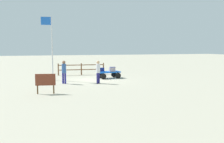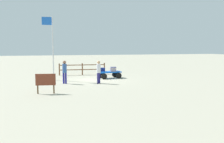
{
  "view_description": "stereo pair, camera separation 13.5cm",
  "coord_description": "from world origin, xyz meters",
  "px_view_note": "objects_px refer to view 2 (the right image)",
  "views": [
    {
      "loc": [
        4.0,
        19.15,
        2.78
      ],
      "look_at": [
        0.14,
        6.0,
        1.33
      ],
      "focal_mm": 37.39,
      "sensor_mm": 36.0,
      "label": 1
    },
    {
      "loc": [
        3.87,
        19.19,
        2.78
      ],
      "look_at": [
        0.14,
        6.0,
        1.33
      ],
      "focal_mm": 37.39,
      "sensor_mm": 36.0,
      "label": 2
    }
  ],
  "objects_px": {
    "flagpole": "(52,42)",
    "worker_trailing": "(99,70)",
    "suitcase_navy": "(102,70)",
    "suitcase_maroon": "(113,70)",
    "suitcase_grey": "(113,69)",
    "luggage_cart": "(109,73)",
    "signboard": "(46,81)",
    "worker_lead": "(65,70)"
  },
  "relations": [
    {
      "from": "suitcase_navy",
      "to": "signboard",
      "type": "distance_m",
      "value": 7.64
    },
    {
      "from": "luggage_cart",
      "to": "flagpole",
      "type": "xyz_separation_m",
      "value": [
        4.92,
        -0.06,
        2.71
      ]
    },
    {
      "from": "suitcase_maroon",
      "to": "flagpole",
      "type": "distance_m",
      "value": 5.73
    },
    {
      "from": "luggage_cart",
      "to": "flagpole",
      "type": "height_order",
      "value": "flagpole"
    },
    {
      "from": "luggage_cart",
      "to": "signboard",
      "type": "xyz_separation_m",
      "value": [
        5.46,
        5.64,
        0.35
      ]
    },
    {
      "from": "suitcase_grey",
      "to": "signboard",
      "type": "distance_m",
      "value": 8.21
    },
    {
      "from": "suitcase_grey",
      "to": "suitcase_maroon",
      "type": "height_order",
      "value": "suitcase_grey"
    },
    {
      "from": "suitcase_grey",
      "to": "luggage_cart",
      "type": "bearing_deg",
      "value": 15.16
    },
    {
      "from": "suitcase_navy",
      "to": "suitcase_maroon",
      "type": "xyz_separation_m",
      "value": [
        -0.92,
        0.41,
        0.01
      ]
    },
    {
      "from": "signboard",
      "to": "flagpole",
      "type": "bearing_deg",
      "value": -95.41
    },
    {
      "from": "suitcase_grey",
      "to": "worker_lead",
      "type": "distance_m",
      "value": 4.97
    },
    {
      "from": "suitcase_maroon",
      "to": "signboard",
      "type": "height_order",
      "value": "signboard"
    },
    {
      "from": "flagpole",
      "to": "signboard",
      "type": "distance_m",
      "value": 6.2
    },
    {
      "from": "suitcase_grey",
      "to": "suitcase_navy",
      "type": "height_order",
      "value": "suitcase_grey"
    },
    {
      "from": "worker_lead",
      "to": "worker_trailing",
      "type": "bearing_deg",
      "value": 166.43
    },
    {
      "from": "luggage_cart",
      "to": "signboard",
      "type": "bearing_deg",
      "value": 45.94
    },
    {
      "from": "luggage_cart",
      "to": "suitcase_maroon",
      "type": "relative_size",
      "value": 3.89
    },
    {
      "from": "flagpole",
      "to": "worker_lead",
      "type": "bearing_deg",
      "value": 111.82
    },
    {
      "from": "suitcase_maroon",
      "to": "worker_lead",
      "type": "height_order",
      "value": "worker_lead"
    },
    {
      "from": "suitcase_grey",
      "to": "suitcase_maroon",
      "type": "distance_m",
      "value": 0.27
    },
    {
      "from": "luggage_cart",
      "to": "suitcase_grey",
      "type": "bearing_deg",
      "value": -164.84
    },
    {
      "from": "suitcase_maroon",
      "to": "signboard",
      "type": "bearing_deg",
      "value": 43.73
    },
    {
      "from": "suitcase_navy",
      "to": "worker_lead",
      "type": "height_order",
      "value": "worker_lead"
    },
    {
      "from": "luggage_cart",
      "to": "worker_lead",
      "type": "xyz_separation_m",
      "value": [
        4.07,
        2.05,
        0.59
      ]
    },
    {
      "from": "suitcase_navy",
      "to": "suitcase_maroon",
      "type": "relative_size",
      "value": 1.02
    },
    {
      "from": "suitcase_grey",
      "to": "worker_trailing",
      "type": "bearing_deg",
      "value": 54.6
    },
    {
      "from": "luggage_cart",
      "to": "signboard",
      "type": "height_order",
      "value": "signboard"
    },
    {
      "from": "worker_trailing",
      "to": "signboard",
      "type": "bearing_deg",
      "value": 37.51
    },
    {
      "from": "luggage_cart",
      "to": "flagpole",
      "type": "relative_size",
      "value": 0.39
    },
    {
      "from": "suitcase_grey",
      "to": "flagpole",
      "type": "distance_m",
      "value": 5.81
    },
    {
      "from": "suitcase_grey",
      "to": "flagpole",
      "type": "bearing_deg",
      "value": 0.48
    },
    {
      "from": "flagpole",
      "to": "worker_trailing",
      "type": "bearing_deg",
      "value": 140.94
    },
    {
      "from": "suitcase_maroon",
      "to": "worker_trailing",
      "type": "xyz_separation_m",
      "value": [
        1.86,
        2.52,
        0.22
      ]
    },
    {
      "from": "suitcase_navy",
      "to": "suitcase_maroon",
      "type": "distance_m",
      "value": 1.01
    },
    {
      "from": "worker_lead",
      "to": "suitcase_navy",
      "type": "bearing_deg",
      "value": -146.03
    },
    {
      "from": "suitcase_maroon",
      "to": "worker_trailing",
      "type": "height_order",
      "value": "worker_trailing"
    },
    {
      "from": "worker_lead",
      "to": "worker_trailing",
      "type": "relative_size",
      "value": 1.01
    },
    {
      "from": "signboard",
      "to": "luggage_cart",
      "type": "bearing_deg",
      "value": -134.06
    },
    {
      "from": "suitcase_navy",
      "to": "flagpole",
      "type": "distance_m",
      "value": 4.91
    },
    {
      "from": "luggage_cart",
      "to": "suitcase_navy",
      "type": "distance_m",
      "value": 0.76
    },
    {
      "from": "worker_lead",
      "to": "worker_trailing",
      "type": "height_order",
      "value": "worker_lead"
    },
    {
      "from": "flagpole",
      "to": "luggage_cart",
      "type": "bearing_deg",
      "value": 179.27
    }
  ]
}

